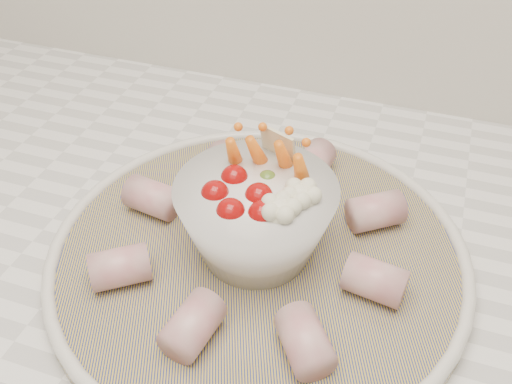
% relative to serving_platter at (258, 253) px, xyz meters
% --- Properties ---
extents(serving_platter, '(0.50, 0.50, 0.02)m').
position_rel_serving_platter_xyz_m(serving_platter, '(0.00, 0.00, 0.00)').
color(serving_platter, navy).
rests_on(serving_platter, kitchen_counter).
extents(veggie_bowl, '(0.14, 0.14, 0.11)m').
position_rel_serving_platter_xyz_m(veggie_bowl, '(-0.00, 0.00, 0.05)').
color(veggie_bowl, silver).
rests_on(veggie_bowl, serving_platter).
extents(cured_meat_rolls, '(0.28, 0.29, 0.03)m').
position_rel_serving_platter_xyz_m(cured_meat_rolls, '(-0.00, 0.00, 0.02)').
color(cured_meat_rolls, '#AA4D58').
rests_on(cured_meat_rolls, serving_platter).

